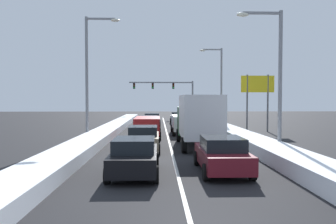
{
  "coord_description": "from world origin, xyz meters",
  "views": [
    {
      "loc": [
        -0.8,
        -7.05,
        3.07
      ],
      "look_at": [
        0.27,
        29.82,
        1.75
      ],
      "focal_mm": 36.09,
      "sensor_mm": 36.0,
      "label": 1
    }
  ],
  "objects_px": {
    "suv_white_right_lane_third": "(183,123)",
    "street_lamp_left_mid": "(91,68)",
    "box_truck_right_lane_second": "(199,118)",
    "sedan_tan_center_lane_second": "(143,138)",
    "street_lamp_right_mid": "(218,80)",
    "street_lamp_right_near": "(274,68)",
    "sedan_navy_right_lane_fourth": "(182,121)",
    "sedan_gray_center_lane_fourth": "(149,123)",
    "sedan_maroon_right_lane_nearest": "(222,154)",
    "sedan_black_center_lane_nearest": "(134,156)",
    "sedan_charcoal_right_lane_fifth": "(178,118)",
    "sedan_silver_center_lane_fifth": "(152,120)",
    "suv_red_center_lane_third": "(147,126)",
    "roadside_sign_right": "(258,90)",
    "traffic_light_gantry": "(170,90)"
  },
  "relations": [
    {
      "from": "sedan_black_center_lane_nearest",
      "to": "sedan_gray_center_lane_fourth",
      "type": "height_order",
      "value": "same"
    },
    {
      "from": "suv_white_right_lane_third",
      "to": "sedan_gray_center_lane_fourth",
      "type": "relative_size",
      "value": 1.09
    },
    {
      "from": "sedan_navy_right_lane_fourth",
      "to": "sedan_gray_center_lane_fourth",
      "type": "bearing_deg",
      "value": -138.63
    },
    {
      "from": "suv_red_center_lane_third",
      "to": "sedan_silver_center_lane_fifth",
      "type": "xyz_separation_m",
      "value": [
        0.13,
        12.65,
        -0.25
      ]
    },
    {
      "from": "sedan_silver_center_lane_fifth",
      "to": "street_lamp_left_mid",
      "type": "height_order",
      "value": "street_lamp_left_mid"
    },
    {
      "from": "box_truck_right_lane_second",
      "to": "suv_red_center_lane_third",
      "type": "distance_m",
      "value": 6.37
    },
    {
      "from": "box_truck_right_lane_second",
      "to": "suv_white_right_lane_third",
      "type": "distance_m",
      "value": 8.4
    },
    {
      "from": "sedan_black_center_lane_nearest",
      "to": "street_lamp_right_near",
      "type": "bearing_deg",
      "value": 35.4
    },
    {
      "from": "sedan_tan_center_lane_second",
      "to": "sedan_gray_center_lane_fourth",
      "type": "relative_size",
      "value": 1.0
    },
    {
      "from": "suv_white_right_lane_third",
      "to": "traffic_light_gantry",
      "type": "relative_size",
      "value": 0.46
    },
    {
      "from": "sedan_maroon_right_lane_nearest",
      "to": "sedan_charcoal_right_lane_fifth",
      "type": "distance_m",
      "value": 29.43
    },
    {
      "from": "box_truck_right_lane_second",
      "to": "sedan_gray_center_lane_fourth",
      "type": "height_order",
      "value": "box_truck_right_lane_second"
    },
    {
      "from": "suv_white_right_lane_third",
      "to": "box_truck_right_lane_second",
      "type": "bearing_deg",
      "value": -87.54
    },
    {
      "from": "box_truck_right_lane_second",
      "to": "sedan_tan_center_lane_second",
      "type": "bearing_deg",
      "value": -155.34
    },
    {
      "from": "sedan_gray_center_lane_fourth",
      "to": "street_lamp_right_mid",
      "type": "distance_m",
      "value": 10.42
    },
    {
      "from": "suv_red_center_lane_third",
      "to": "sedan_black_center_lane_nearest",
      "type": "bearing_deg",
      "value": -90.48
    },
    {
      "from": "street_lamp_right_near",
      "to": "roadside_sign_right",
      "type": "relative_size",
      "value": 1.49
    },
    {
      "from": "suv_white_right_lane_third",
      "to": "street_lamp_right_mid",
      "type": "relative_size",
      "value": 0.54
    },
    {
      "from": "sedan_tan_center_lane_second",
      "to": "roadside_sign_right",
      "type": "distance_m",
      "value": 16.19
    },
    {
      "from": "sedan_black_center_lane_nearest",
      "to": "sedan_silver_center_lane_fifth",
      "type": "xyz_separation_m",
      "value": [
        0.25,
        25.91,
        0.0
      ]
    },
    {
      "from": "sedan_charcoal_right_lane_fifth",
      "to": "sedan_tan_center_lane_second",
      "type": "bearing_deg",
      "value": -98.41
    },
    {
      "from": "box_truck_right_lane_second",
      "to": "sedan_black_center_lane_nearest",
      "type": "xyz_separation_m",
      "value": [
        -3.6,
        -8.0,
        -1.14
      ]
    },
    {
      "from": "street_lamp_left_mid",
      "to": "sedan_silver_center_lane_fifth",
      "type": "bearing_deg",
      "value": 71.95
    },
    {
      "from": "suv_white_right_lane_third",
      "to": "sedan_gray_center_lane_fourth",
      "type": "bearing_deg",
      "value": 132.69
    },
    {
      "from": "street_lamp_right_near",
      "to": "sedan_charcoal_right_lane_fifth",
      "type": "bearing_deg",
      "value": 99.5
    },
    {
      "from": "suv_white_right_lane_third",
      "to": "street_lamp_right_mid",
      "type": "height_order",
      "value": "street_lamp_right_mid"
    },
    {
      "from": "sedan_tan_center_lane_second",
      "to": "street_lamp_left_mid",
      "type": "height_order",
      "value": "street_lamp_left_mid"
    },
    {
      "from": "traffic_light_gantry",
      "to": "street_lamp_right_near",
      "type": "bearing_deg",
      "value": -82.71
    },
    {
      "from": "suv_red_center_lane_third",
      "to": "roadside_sign_right",
      "type": "xyz_separation_m",
      "value": [
        10.41,
        5.09,
        3.0
      ]
    },
    {
      "from": "suv_white_right_lane_third",
      "to": "street_lamp_left_mid",
      "type": "relative_size",
      "value": 0.52
    },
    {
      "from": "sedan_silver_center_lane_fifth",
      "to": "sedan_black_center_lane_nearest",
      "type": "bearing_deg",
      "value": -90.54
    },
    {
      "from": "traffic_light_gantry",
      "to": "street_lamp_right_near",
      "type": "relative_size",
      "value": 1.3
    },
    {
      "from": "sedan_maroon_right_lane_nearest",
      "to": "sedan_tan_center_lane_second",
      "type": "height_order",
      "value": "same"
    },
    {
      "from": "sedan_gray_center_lane_fourth",
      "to": "roadside_sign_right",
      "type": "distance_m",
      "value": 11.02
    },
    {
      "from": "street_lamp_right_mid",
      "to": "box_truck_right_lane_second",
      "type": "bearing_deg",
      "value": -104.34
    },
    {
      "from": "street_lamp_left_mid",
      "to": "sedan_maroon_right_lane_nearest",
      "type": "bearing_deg",
      "value": -56.76
    },
    {
      "from": "sedan_black_center_lane_nearest",
      "to": "sedan_silver_center_lane_fifth",
      "type": "bearing_deg",
      "value": 89.46
    },
    {
      "from": "sedan_tan_center_lane_second",
      "to": "traffic_light_gantry",
      "type": "xyz_separation_m",
      "value": [
        2.87,
        35.54,
        3.96
      ]
    },
    {
      "from": "sedan_navy_right_lane_fourth",
      "to": "suv_red_center_lane_third",
      "type": "xyz_separation_m",
      "value": [
        -3.42,
        -9.53,
        0.25
      ]
    },
    {
      "from": "sedan_maroon_right_lane_nearest",
      "to": "sedan_black_center_lane_nearest",
      "type": "distance_m",
      "value": 3.69
    },
    {
      "from": "sedan_charcoal_right_lane_fifth",
      "to": "sedan_gray_center_lane_fourth",
      "type": "bearing_deg",
      "value": -109.06
    },
    {
      "from": "sedan_charcoal_right_lane_fifth",
      "to": "street_lamp_right_near",
      "type": "relative_size",
      "value": 0.55
    },
    {
      "from": "box_truck_right_lane_second",
      "to": "roadside_sign_right",
      "type": "height_order",
      "value": "roadside_sign_right"
    },
    {
      "from": "sedan_charcoal_right_lane_fifth",
      "to": "roadside_sign_right",
      "type": "xyz_separation_m",
      "value": [
        6.97,
        -11.43,
        3.25
      ]
    },
    {
      "from": "sedan_silver_center_lane_fifth",
      "to": "traffic_light_gantry",
      "type": "xyz_separation_m",
      "value": [
        2.71,
        16.03,
        3.96
      ]
    },
    {
      "from": "sedan_navy_right_lane_fourth",
      "to": "sedan_maroon_right_lane_nearest",
      "type": "bearing_deg",
      "value": -89.64
    },
    {
      "from": "suv_red_center_lane_third",
      "to": "sedan_gray_center_lane_fourth",
      "type": "relative_size",
      "value": 1.09
    },
    {
      "from": "box_truck_right_lane_second",
      "to": "sedan_black_center_lane_nearest",
      "type": "height_order",
      "value": "box_truck_right_lane_second"
    },
    {
      "from": "sedan_navy_right_lane_fourth",
      "to": "sedan_black_center_lane_nearest",
      "type": "relative_size",
      "value": 1.0
    },
    {
      "from": "street_lamp_right_mid",
      "to": "street_lamp_right_near",
      "type": "bearing_deg",
      "value": -90.86
    }
  ]
}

